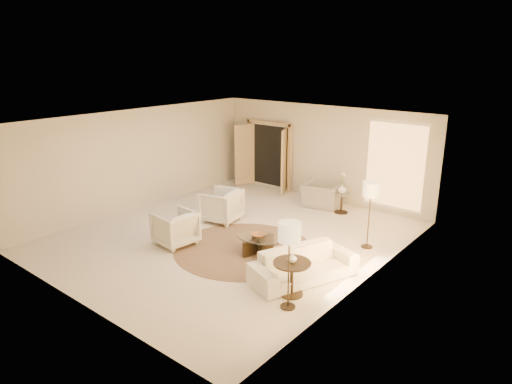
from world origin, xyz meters
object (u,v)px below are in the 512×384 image
Objects in this scene: floor_lamp_far at (289,236)px; bowl at (258,235)px; armchair_right at (175,226)px; coffee_table at (258,243)px; end_table at (292,273)px; side_table at (342,201)px; floor_lamp_near at (371,192)px; accent_chair at (322,191)px; armchair_left at (221,204)px; end_vase at (292,258)px; side_vase at (342,189)px; sofa at (304,265)px.

bowl is (-1.80, 1.41, -0.91)m from floor_lamp_far.
coffee_table is at bearing 119.61° from armchair_right.
armchair_right is at bearing 176.32° from end_table.
side_table is 0.37× the size of floor_lamp_near.
armchair_right reaches higher than coffee_table.
floor_lamp_near reaches higher than armchair_right.
coffee_table is at bearing 88.34° from accent_chair.
end_vase is (3.64, -1.99, 0.27)m from armchair_left.
armchair_left is at bearing -130.01° from side_vase.
sofa is 6.50× the size of bowl.
coffee_table is 0.89× the size of floor_lamp_near.
side_table reaches higher than coffee_table.
floor_lamp_near is 2.90m from end_vase.
end_table is 2.11× the size of bowl.
end_vase reaches higher than bowl.
side_vase is (0.71, -0.12, 0.22)m from accent_chair.
bowl is at bearing 180.00° from coffee_table.
accent_chair is 3.71m from bowl.
armchair_right is at bearing 176.32° from end_vase.
armchair_right is at bearing -4.83° from armchair_left.
floor_lamp_near reaches higher than end_table.
sofa is 0.67m from end_table.
sofa reaches higher than side_table.
sofa is at bearing 109.32° from floor_lamp_far.
sofa is 3.28m from armchair_right.
end_vase reaches higher than end_table.
floor_lamp_far is 5.28m from side_vase.
accent_chair reaches higher than armchair_right.
side_table is at bearing 127.72° from armchair_left.
floor_lamp_near reaches higher than armchair_left.
accent_chair reaches higher than end_vase.
armchair_right is 0.82× the size of accent_chair.
accent_chair is 0.76m from side_vase.
armchair_right is (0.23, -1.78, -0.03)m from armchair_left.
armchair_right is 4.48m from floor_lamp_near.
side_vase reaches higher than side_table.
end_table reaches higher than side_table.
sofa is 1.51m from floor_lamp_far.
armchair_right is at bearing -143.38° from floor_lamp_near.
armchair_right is at bearing -113.86° from side_table.
side_vase is (0.10, 3.54, 0.25)m from bowl.
coffee_table is (2.05, -0.98, -0.22)m from armchair_left.
accent_chair is (1.20, 4.45, 0.03)m from armchair_right.
side_table is (-1.33, 3.91, 0.03)m from sofa.
accent_chair is 6.08× the size of end_vase.
sofa is 4.15m from side_vase.
floor_lamp_far is (1.80, -1.41, 1.10)m from coffee_table.
end_table is 1.89m from bowl.
bowl is at bearing 141.79° from floor_lamp_far.
accent_chair is at bearing 170.53° from side_table.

